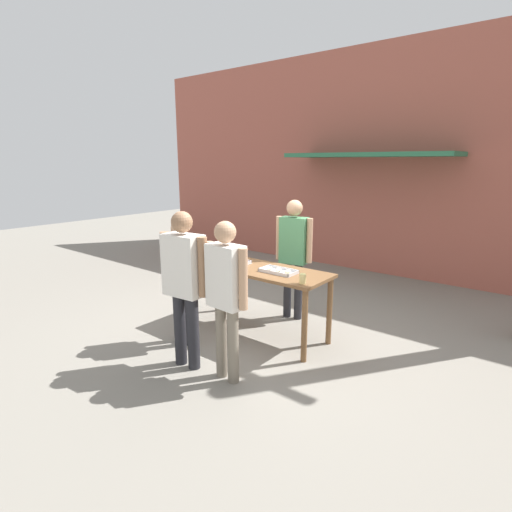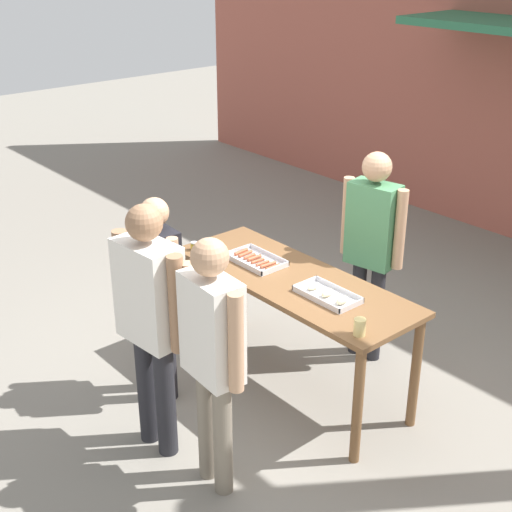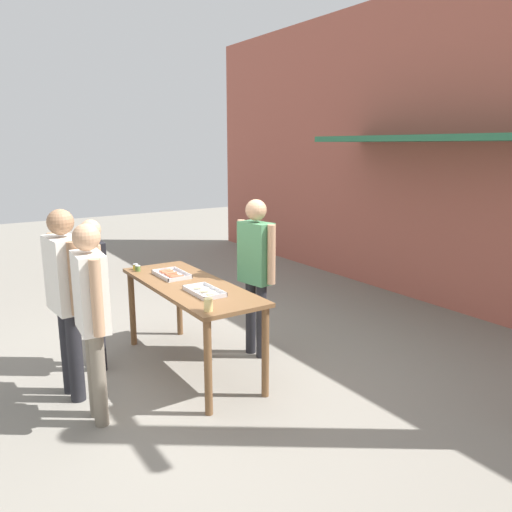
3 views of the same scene
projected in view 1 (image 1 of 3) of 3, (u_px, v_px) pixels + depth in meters
The scene contains 12 objects.
ground_plane at pixel (256, 332), 5.46m from camera, with size 24.00×24.00×0.00m, color gray.
building_facade_back at pixel (379, 163), 7.98m from camera, with size 12.00×1.11×4.50m.
serving_table at pixel (256, 276), 5.28m from camera, with size 2.02×0.73×0.92m.
food_tray_sausages at pixel (233, 262), 5.46m from camera, with size 0.46×0.28×0.04m.
food_tray_buns at pixel (279, 271), 4.99m from camera, with size 0.46×0.25×0.06m.
condiment_jar_mustard at pixel (196, 258), 5.58m from camera, with size 0.06×0.06×0.07m.
condiment_jar_ketchup at pixel (200, 259), 5.52m from camera, with size 0.06×0.06×0.07m.
beer_cup at pixel (303, 279), 4.53m from camera, with size 0.08×0.08×0.11m.
person_server_behind_table at pixel (294, 248), 5.73m from camera, with size 0.55×0.28×1.75m.
person_customer_holding_hotdog at pixel (181, 271), 4.94m from camera, with size 0.53×0.22×1.59m.
person_customer_with_cup at pixel (226, 287), 4.06m from camera, with size 0.57×0.24×1.71m.
person_customer_waiting_in_line at pixel (184, 277), 4.33m from camera, with size 0.64×0.28×1.77m.
Camera 1 is at (3.15, -3.98, 2.28)m, focal length 28.00 mm.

